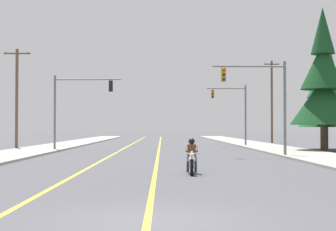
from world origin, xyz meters
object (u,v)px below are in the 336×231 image
object	(u,v)px
traffic_signal_near_left	(74,100)
utility_pole_right_far	(272,100)
motorcycle_with_rider	(192,160)
traffic_signal_near_right	(264,94)
utility_pole_left_near	(17,96)
conifer_tree_right_verge_near	(323,85)
conifer_tree_right_verge_far	(325,94)
traffic_signal_mid_right	(235,106)

from	to	relation	value
traffic_signal_near_left	utility_pole_right_far	distance (m)	29.29
motorcycle_with_rider	traffic_signal_near_right	size ratio (longest dim) A/B	0.35
utility_pole_left_near	conifer_tree_right_verge_near	world-z (taller)	conifer_tree_right_verge_near
motorcycle_with_rider	traffic_signal_near_left	bearing A→B (deg)	111.54
motorcycle_with_rider	traffic_signal_near_right	world-z (taller)	traffic_signal_near_right
traffic_signal_near_left	utility_pole_left_near	distance (m)	6.33
traffic_signal_near_left	utility_pole_right_far	bearing A→B (deg)	44.99
motorcycle_with_rider	utility_pole_left_near	xyz separation A→B (m)	(-14.03, 24.44, 4.05)
motorcycle_with_rider	conifer_tree_right_verge_far	distance (m)	27.29
traffic_signal_near_left	utility_pole_left_near	xyz separation A→B (m)	(-5.56, 2.99, 0.50)
utility_pole_left_near	traffic_signal_near_right	bearing A→B (deg)	-32.33
motorcycle_with_rider	conifer_tree_right_verge_near	size ratio (longest dim) A/B	0.19
traffic_signal_mid_right	utility_pole_right_far	world-z (taller)	utility_pole_right_far
conifer_tree_right_verge_far	utility_pole_right_far	bearing A→B (deg)	92.36
utility_pole_right_far	motorcycle_with_rider	bearing A→B (deg)	-106.18
motorcycle_with_rider	conifer_tree_right_verge_far	xyz separation A→B (m)	(12.99, 23.63, 4.19)
motorcycle_with_rider	utility_pole_left_near	bearing A→B (deg)	119.85
traffic_signal_near_left	motorcycle_with_rider	bearing A→B (deg)	-68.46
traffic_signal_near_right	traffic_signal_mid_right	bearing A→B (deg)	87.84
motorcycle_with_rider	traffic_signal_near_left	xyz separation A→B (m)	(-8.47, 21.45, 3.55)
traffic_signal_near_left	conifer_tree_right_verge_far	distance (m)	21.58
motorcycle_with_rider	utility_pole_left_near	size ratio (longest dim) A/B	0.25
utility_pole_left_near	traffic_signal_near_left	bearing A→B (deg)	-28.29
traffic_signal_near_left	conifer_tree_right_verge_far	size ratio (longest dim) A/B	0.60
utility_pole_left_near	conifer_tree_right_verge_far	xyz separation A→B (m)	(27.02, -0.82, 0.14)
traffic_signal_near_right	utility_pole_right_far	world-z (taller)	utility_pole_right_far
utility_pole_right_far	utility_pole_left_near	bearing A→B (deg)	-146.01
motorcycle_with_rider	traffic_signal_mid_right	xyz separation A→B (m)	(6.09, 30.99, 3.45)
traffic_signal_near_left	traffic_signal_mid_right	size ratio (longest dim) A/B	1.00
traffic_signal_near_left	utility_pole_left_near	bearing A→B (deg)	151.71
utility_pole_right_far	conifer_tree_right_verge_near	size ratio (longest dim) A/B	0.88
conifer_tree_right_verge_near	traffic_signal_near_right	bearing A→B (deg)	-130.53
traffic_signal_mid_right	motorcycle_with_rider	bearing A→B (deg)	-101.12
utility_pole_right_far	conifer_tree_right_verge_near	bearing A→B (deg)	-92.03
motorcycle_with_rider	traffic_signal_mid_right	distance (m)	31.77
traffic_signal_near_left	conifer_tree_right_verge_far	world-z (taller)	conifer_tree_right_verge_far
conifer_tree_right_verge_near	utility_pole_left_near	bearing A→B (deg)	168.39
traffic_signal_mid_right	conifer_tree_right_verge_near	bearing A→B (deg)	-65.67
traffic_signal_mid_right	utility_pole_left_near	distance (m)	21.17
traffic_signal_near_right	utility_pole_left_near	size ratio (longest dim) A/B	0.70
traffic_signal_mid_right	utility_pole_right_far	xyz separation A→B (m)	(6.14, 11.15, 1.18)
traffic_signal_near_right	conifer_tree_right_verge_near	size ratio (longest dim) A/B	0.54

